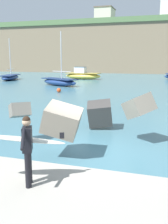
{
  "coord_description": "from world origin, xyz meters",
  "views": [
    {
      "loc": [
        2.66,
        -8.68,
        3.35
      ],
      "look_at": [
        -0.25,
        0.5,
        1.4
      ],
      "focal_mm": 42.1,
      "sensor_mm": 36.0,
      "label": 1
    }
  ],
  "objects": [
    {
      "name": "station_building_central",
      "position": [
        -16.63,
        73.34,
        15.6
      ],
      "size": [
        5.28,
        7.27,
        5.83
      ],
      "color": "beige",
      "rests_on": "headland_bluff"
    },
    {
      "name": "mooring_buoy_inner",
      "position": [
        -7.83,
        15.94,
        0.22
      ],
      "size": [
        0.44,
        0.44,
        0.44
      ],
      "color": "#E54C1E",
      "rests_on": "ground"
    },
    {
      "name": "boat_mid_right",
      "position": [
        -11.04,
        33.78,
        0.69
      ],
      "size": [
        6.34,
        2.52,
        2.07
      ],
      "color": "#EAC64C",
      "rests_on": "ground"
    },
    {
      "name": "boat_mid_left",
      "position": [
        -10.49,
        22.41,
        0.51
      ],
      "size": [
        6.1,
        4.36,
        6.67
      ],
      "color": "navy",
      "rests_on": "ground"
    },
    {
      "name": "boat_near_left",
      "position": [
        -21.59,
        28.38,
        0.47
      ],
      "size": [
        3.57,
        6.32,
        6.57
      ],
      "color": "navy",
      "rests_on": "ground"
    },
    {
      "name": "headland_bluff",
      "position": [
        -1.91,
        71.2,
        6.35
      ],
      "size": [
        80.6,
        37.0,
        12.66
      ],
      "color": "#847056",
      "rests_on": "ground"
    },
    {
      "name": "surfer_with_board",
      "position": [
        -0.57,
        -3.19,
        1.28
      ],
      "size": [
        2.05,
        1.47,
        1.78
      ],
      "color": "black",
      "rests_on": "walkway_path"
    },
    {
      "name": "ground_plane",
      "position": [
        0.0,
        0.0,
        0.0
      ],
      "size": [
        400.0,
        400.0,
        0.0
      ],
      "primitive_type": "plane",
      "color": "#42707F"
    },
    {
      "name": "walkway_path",
      "position": [
        0.0,
        -4.0,
        0.12
      ],
      "size": [
        48.0,
        4.4,
        0.24
      ],
      "primitive_type": "cube",
      "color": "#9E998E",
      "rests_on": "ground"
    }
  ]
}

